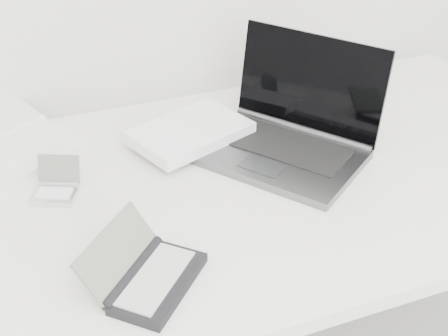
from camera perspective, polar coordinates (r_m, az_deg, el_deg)
name	(u,v)px	position (r m, az deg, el deg)	size (l,w,h in m)	color
desk	(230,198)	(1.30, 0.59, -2.80)	(1.60, 0.80, 0.73)	white
laptop_large	(255,133)	(1.36, 2.85, 3.17)	(0.53, 0.46, 0.23)	#585B5D
netbook_open_white	(10,143)	(1.44, -19.00, 2.14)	(0.37, 0.40, 0.06)	white
pda_silver	(56,188)	(1.26, -15.09, -1.78)	(0.11, 0.11, 0.07)	silver
palmtop_charcoal	(147,275)	(1.03, -7.04, -9.67)	(0.23, 0.23, 0.09)	black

